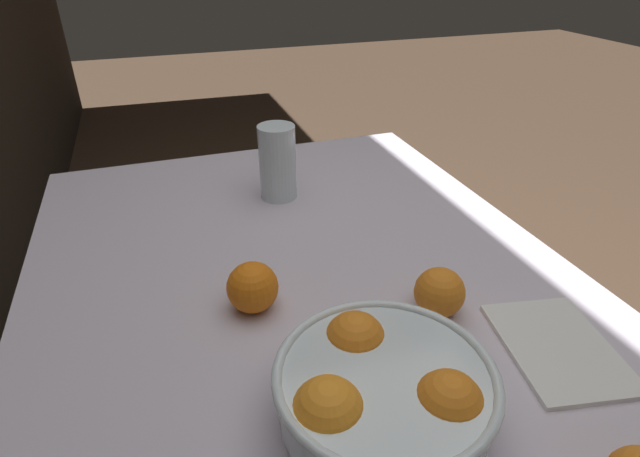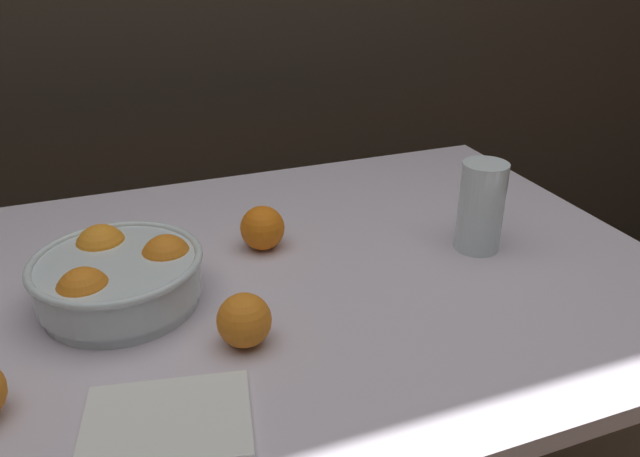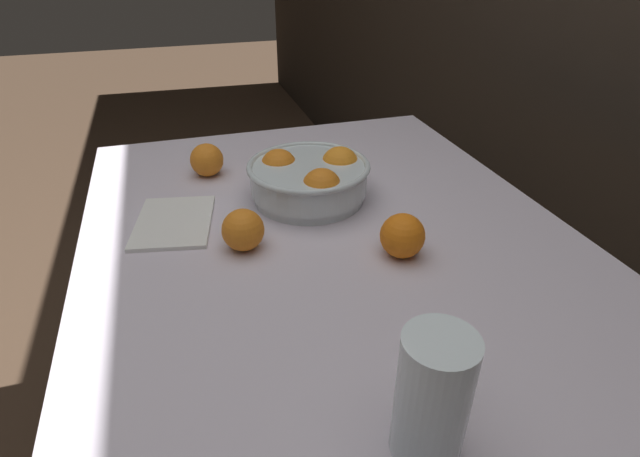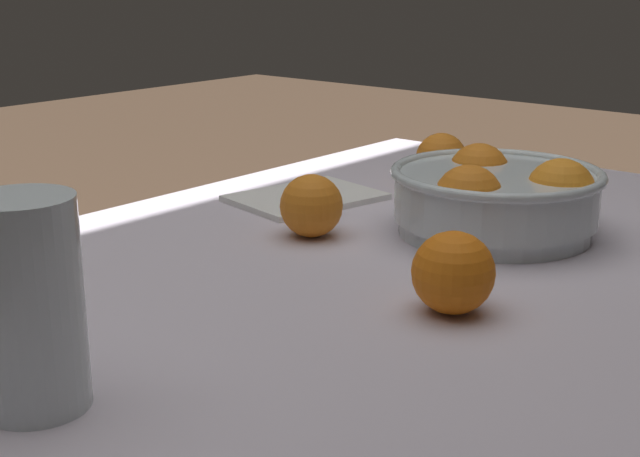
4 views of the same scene
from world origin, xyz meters
name	(u,v)px [view 2 (image 2 of 4)]	position (x,y,z in m)	size (l,w,h in m)	color
dining_table	(270,317)	(0.00, 0.00, 0.69)	(1.33, 0.90, 0.77)	silver
fruit_bowl	(119,275)	(-0.23, 0.01, 0.82)	(0.25, 0.25, 0.10)	silver
juice_glass	(480,211)	(0.37, -0.04, 0.85)	(0.08, 0.08, 0.16)	#F4A314
orange_loose_near_bowl	(262,228)	(0.02, 0.10, 0.81)	(0.08, 0.08, 0.08)	orange
orange_loose_front	(244,320)	(-0.08, -0.16, 0.81)	(0.08, 0.08, 0.08)	orange
napkin	(167,421)	(-0.21, -0.28, 0.78)	(0.19, 0.14, 0.01)	white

